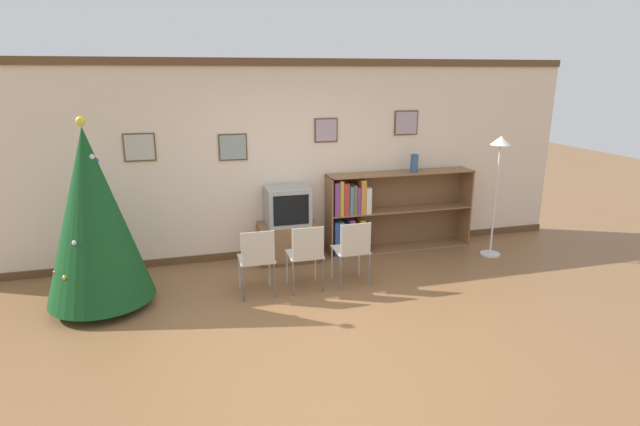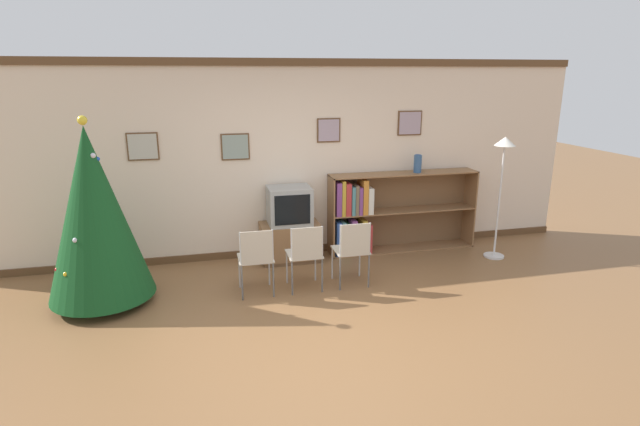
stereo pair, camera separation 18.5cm
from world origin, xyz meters
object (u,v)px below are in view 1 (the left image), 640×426
(folding_chair_right, at_px, (353,249))
(christmas_tree, at_px, (93,216))
(tv_console, at_px, (288,242))
(television, at_px, (288,206))
(bookshelf, at_px, (372,215))
(standing_lamp, at_px, (499,165))
(folding_chair_center, at_px, (306,253))
(vase, at_px, (414,163))
(folding_chair_left, at_px, (257,258))

(folding_chair_right, bearing_deg, christmas_tree, 175.75)
(tv_console, xyz_separation_m, folding_chair_right, (0.58, -1.04, 0.21))
(television, relative_size, folding_chair_right, 0.70)
(bookshelf, distance_m, standing_lamp, 1.86)
(tv_console, distance_m, standing_lamp, 3.07)
(folding_chair_center, height_order, standing_lamp, standing_lamp)
(tv_console, relative_size, vase, 3.12)
(folding_chair_right, xyz_separation_m, bookshelf, (0.67, 1.11, 0.07))
(television, bearing_deg, vase, 1.43)
(folding_chair_center, xyz_separation_m, vase, (1.86, 1.08, 0.80))
(folding_chair_left, relative_size, folding_chair_center, 1.00)
(folding_chair_left, distance_m, folding_chair_center, 0.58)
(christmas_tree, distance_m, folding_chair_right, 2.93)
(folding_chair_right, distance_m, vase, 1.86)
(television, bearing_deg, folding_chair_center, -90.00)
(television, xyz_separation_m, folding_chair_center, (0.00, -1.03, -0.31))
(bookshelf, distance_m, vase, 0.96)
(christmas_tree, bearing_deg, folding_chair_center, -5.33)
(tv_console, distance_m, folding_chair_center, 1.06)
(christmas_tree, height_order, vase, christmas_tree)
(tv_console, distance_m, television, 0.52)
(tv_console, distance_m, folding_chair_left, 1.21)
(folding_chair_left, bearing_deg, christmas_tree, 172.88)
(tv_console, relative_size, folding_chair_right, 0.98)
(bookshelf, bearing_deg, folding_chair_right, -121.09)
(folding_chair_left, xyz_separation_m, standing_lamp, (3.41, 0.48, 0.83))
(christmas_tree, xyz_separation_m, bookshelf, (3.53, 0.89, -0.50))
(bookshelf, bearing_deg, tv_console, -176.83)
(tv_console, relative_size, standing_lamp, 0.47)
(vase, bearing_deg, standing_lamp, -31.81)
(vase, relative_size, standing_lamp, 0.15)
(television, xyz_separation_m, standing_lamp, (2.83, -0.55, 0.52))
(television, height_order, folding_chair_center, television)
(folding_chair_left, height_order, folding_chair_right, same)
(folding_chair_left, height_order, folding_chair_center, same)
(standing_lamp, bearing_deg, television, 168.95)
(bookshelf, relative_size, vase, 8.42)
(tv_console, xyz_separation_m, vase, (1.86, 0.04, 1.01))
(folding_chair_left, distance_m, bookshelf, 2.14)
(christmas_tree, height_order, bookshelf, christmas_tree)
(tv_console, relative_size, bookshelf, 0.37)
(christmas_tree, bearing_deg, bookshelf, 14.20)
(folding_chair_center, distance_m, bookshelf, 1.67)
(tv_console, distance_m, vase, 2.12)
(tv_console, bearing_deg, folding_chair_left, -119.18)
(vase, bearing_deg, folding_chair_left, -156.13)
(television, bearing_deg, folding_chair_right, -60.76)
(christmas_tree, bearing_deg, vase, 11.82)
(christmas_tree, height_order, folding_chair_center, christmas_tree)
(folding_chair_center, height_order, folding_chair_right, same)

